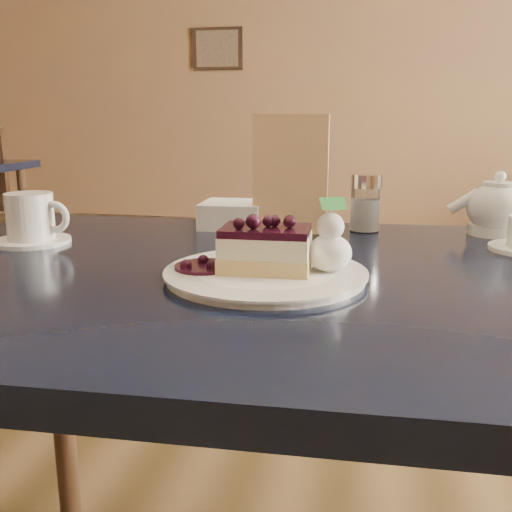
% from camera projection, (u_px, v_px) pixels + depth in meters
% --- Properties ---
extents(main_table, '(1.31, 0.90, 0.80)m').
position_uv_depth(main_table, '(270.00, 321.00, 0.90)').
color(main_table, black).
rests_on(main_table, ground).
extents(dessert_plate, '(0.29, 0.29, 0.01)m').
position_uv_depth(dessert_plate, '(266.00, 274.00, 0.82)').
color(dessert_plate, white).
rests_on(dessert_plate, main_table).
extents(cheesecake_slice, '(0.13, 0.10, 0.06)m').
position_uv_depth(cheesecake_slice, '(266.00, 249.00, 0.81)').
color(cheesecake_slice, '#E7C586').
rests_on(cheesecake_slice, dessert_plate).
extents(whipped_cream, '(0.06, 0.06, 0.06)m').
position_uv_depth(whipped_cream, '(330.00, 253.00, 0.81)').
color(whipped_cream, white).
rests_on(whipped_cream, dessert_plate).
extents(berry_sauce, '(0.09, 0.09, 0.01)m').
position_uv_depth(berry_sauce, '(204.00, 267.00, 0.83)').
color(berry_sauce, black).
rests_on(berry_sauce, dessert_plate).
extents(coffee_set, '(0.15, 0.14, 0.09)m').
position_uv_depth(coffee_set, '(32.00, 221.00, 1.05)').
color(coffee_set, white).
rests_on(coffee_set, main_table).
extents(tea_set, '(0.20, 0.27, 0.11)m').
position_uv_depth(tea_set, '(502.00, 214.00, 1.10)').
color(tea_set, white).
rests_on(tea_set, main_table).
extents(menu_card, '(0.15, 0.04, 0.23)m').
position_uv_depth(menu_card, '(290.00, 174.00, 1.14)').
color(menu_card, beige).
rests_on(menu_card, main_table).
extents(sugar_shaker, '(0.06, 0.06, 0.12)m').
position_uv_depth(sugar_shaker, '(365.00, 202.00, 1.15)').
color(sugar_shaker, white).
rests_on(sugar_shaker, main_table).
extents(napkin_stack, '(0.13, 0.13, 0.05)m').
position_uv_depth(napkin_stack, '(233.00, 214.00, 1.21)').
color(napkin_stack, white).
rests_on(napkin_stack, main_table).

